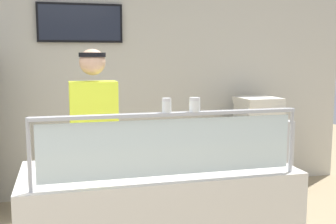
{
  "coord_description": "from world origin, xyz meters",
  "views": [
    {
      "loc": [
        0.27,
        -2.29,
        1.71
      ],
      "look_at": [
        0.99,
        0.44,
        1.32
      ],
      "focal_mm": 44.44,
      "sensor_mm": 36.0,
      "label": 1
    }
  ],
  "objects_px": {
    "pepper_flake_shaker": "(195,106)",
    "pizza_box_stack": "(258,108)",
    "parmesan_shaker": "(167,106)",
    "worker_figure": "(95,142)",
    "pizza_tray": "(124,166)",
    "pizza_server": "(126,163)"
  },
  "relations": [
    {
      "from": "pizza_tray",
      "to": "parmesan_shaker",
      "type": "bearing_deg",
      "value": -60.52
    },
    {
      "from": "parmesan_shaker",
      "to": "pizza_server",
      "type": "bearing_deg",
      "value": 119.19
    },
    {
      "from": "parmesan_shaker",
      "to": "worker_figure",
      "type": "bearing_deg",
      "value": 108.29
    },
    {
      "from": "pizza_tray",
      "to": "parmesan_shaker",
      "type": "height_order",
      "value": "parmesan_shaker"
    },
    {
      "from": "pizza_server",
      "to": "worker_figure",
      "type": "relative_size",
      "value": 0.16
    },
    {
      "from": "parmesan_shaker",
      "to": "pizza_box_stack",
      "type": "xyz_separation_m",
      "value": [
        1.73,
        2.22,
        -0.34
      ]
    },
    {
      "from": "pizza_tray",
      "to": "worker_figure",
      "type": "xyz_separation_m",
      "value": [
        -0.13,
        0.66,
        0.04
      ]
    },
    {
      "from": "pepper_flake_shaker",
      "to": "pizza_box_stack",
      "type": "xyz_separation_m",
      "value": [
        1.56,
        2.22,
        -0.34
      ]
    },
    {
      "from": "pizza_tray",
      "to": "pepper_flake_shaker",
      "type": "xyz_separation_m",
      "value": [
        0.38,
        -0.36,
        0.44
      ]
    },
    {
      "from": "parmesan_shaker",
      "to": "worker_figure",
      "type": "distance_m",
      "value": 1.16
    },
    {
      "from": "pizza_server",
      "to": "pizza_box_stack",
      "type": "height_order",
      "value": "pizza_box_stack"
    },
    {
      "from": "pepper_flake_shaker",
      "to": "worker_figure",
      "type": "relative_size",
      "value": 0.05
    },
    {
      "from": "parmesan_shaker",
      "to": "pepper_flake_shaker",
      "type": "distance_m",
      "value": 0.17
    },
    {
      "from": "parmesan_shaker",
      "to": "pizza_box_stack",
      "type": "height_order",
      "value": "parmesan_shaker"
    },
    {
      "from": "pizza_server",
      "to": "pizza_box_stack",
      "type": "distance_m",
      "value": 2.69
    },
    {
      "from": "pizza_tray",
      "to": "worker_figure",
      "type": "height_order",
      "value": "worker_figure"
    },
    {
      "from": "pizza_tray",
      "to": "pizza_box_stack",
      "type": "distance_m",
      "value": 2.69
    },
    {
      "from": "worker_figure",
      "to": "pizza_box_stack",
      "type": "height_order",
      "value": "worker_figure"
    },
    {
      "from": "parmesan_shaker",
      "to": "pizza_box_stack",
      "type": "relative_size",
      "value": 0.17
    },
    {
      "from": "pizza_tray",
      "to": "pepper_flake_shaker",
      "type": "relative_size",
      "value": 4.87
    },
    {
      "from": "parmesan_shaker",
      "to": "pizza_tray",
      "type": "bearing_deg",
      "value": 119.48
    },
    {
      "from": "pizza_server",
      "to": "parmesan_shaker",
      "type": "bearing_deg",
      "value": -61.1
    }
  ]
}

